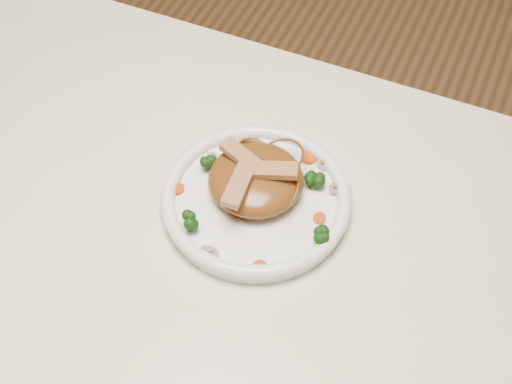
% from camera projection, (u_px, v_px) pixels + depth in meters
% --- Properties ---
extents(table, '(1.20, 0.80, 0.75)m').
position_uv_depth(table, '(204.00, 286.00, 0.98)').
color(table, beige).
rests_on(table, ground).
extents(plate, '(0.28, 0.28, 0.02)m').
position_uv_depth(plate, '(256.00, 202.00, 0.94)').
color(plate, white).
rests_on(plate, table).
extents(noodle_mound, '(0.16, 0.16, 0.04)m').
position_uv_depth(noodle_mound, '(256.00, 179.00, 0.93)').
color(noodle_mound, brown).
rests_on(noodle_mound, plate).
extents(chicken_a, '(0.08, 0.05, 0.01)m').
position_uv_depth(chicken_a, '(270.00, 170.00, 0.90)').
color(chicken_a, tan).
rests_on(chicken_a, noodle_mound).
extents(chicken_b, '(0.07, 0.05, 0.01)m').
position_uv_depth(chicken_b, '(242.00, 157.00, 0.92)').
color(chicken_b, tan).
rests_on(chicken_b, noodle_mound).
extents(chicken_c, '(0.03, 0.08, 0.01)m').
position_uv_depth(chicken_c, '(239.00, 184.00, 0.89)').
color(chicken_c, tan).
rests_on(chicken_c, noodle_mound).
extents(broccoli_0, '(0.03, 0.03, 0.03)m').
position_uv_depth(broccoli_0, '(314.00, 180.00, 0.93)').
color(broccoli_0, '#123E0D').
rests_on(broccoli_0, plate).
extents(broccoli_1, '(0.03, 0.03, 0.03)m').
position_uv_depth(broccoli_1, '(209.00, 161.00, 0.95)').
color(broccoli_1, '#123E0D').
rests_on(broccoli_1, plate).
extents(broccoli_2, '(0.03, 0.03, 0.03)m').
position_uv_depth(broccoli_2, '(189.00, 222.00, 0.89)').
color(broccoli_2, '#123E0D').
rests_on(broccoli_2, plate).
extents(broccoli_3, '(0.03, 0.03, 0.03)m').
position_uv_depth(broccoli_3, '(322.00, 235.00, 0.88)').
color(broccoli_3, '#123E0D').
rests_on(broccoli_3, plate).
extents(carrot_0, '(0.03, 0.03, 0.00)m').
position_uv_depth(carrot_0, '(309.00, 158.00, 0.97)').
color(carrot_0, '#BF4D07').
rests_on(carrot_0, plate).
extents(carrot_1, '(0.03, 0.03, 0.00)m').
position_uv_depth(carrot_1, '(177.00, 189.00, 0.94)').
color(carrot_1, '#BF4D07').
rests_on(carrot_1, plate).
extents(carrot_2, '(0.02, 0.02, 0.00)m').
position_uv_depth(carrot_2, '(319.00, 218.00, 0.91)').
color(carrot_2, '#BF4D07').
rests_on(carrot_2, plate).
extents(carrot_3, '(0.02, 0.02, 0.00)m').
position_uv_depth(carrot_3, '(255.00, 144.00, 0.99)').
color(carrot_3, '#BF4D07').
rests_on(carrot_3, plate).
extents(carrot_4, '(0.02, 0.02, 0.00)m').
position_uv_depth(carrot_4, '(260.00, 267.00, 0.86)').
color(carrot_4, '#BF4D07').
rests_on(carrot_4, plate).
extents(mushroom_0, '(0.02, 0.02, 0.01)m').
position_uv_depth(mushroom_0, '(209.00, 252.00, 0.88)').
color(mushroom_0, tan).
rests_on(mushroom_0, plate).
extents(mushroom_1, '(0.02, 0.02, 0.01)m').
position_uv_depth(mushroom_1, '(336.00, 188.00, 0.94)').
color(mushroom_1, tan).
rests_on(mushroom_1, plate).
extents(mushroom_2, '(0.03, 0.03, 0.01)m').
position_uv_depth(mushroom_2, '(213.00, 158.00, 0.97)').
color(mushroom_2, tan).
rests_on(mushroom_2, plate).
extents(mushroom_3, '(0.03, 0.03, 0.01)m').
position_uv_depth(mushroom_3, '(323.00, 164.00, 0.96)').
color(mushroom_3, tan).
rests_on(mushroom_3, plate).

